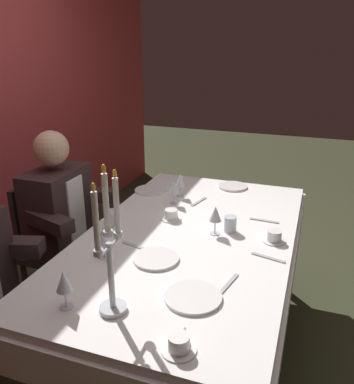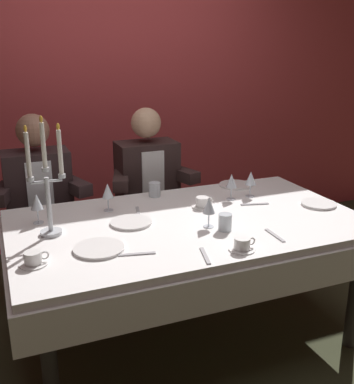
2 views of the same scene
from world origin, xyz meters
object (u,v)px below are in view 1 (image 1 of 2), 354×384
dinner_plate_3 (193,297)px  water_tumbler_1 (111,218)px  wine_glass_4 (104,236)px  dinner_plate_1 (233,186)px  coffee_cup_0 (171,215)px  dinner_plate_2 (150,190)px  dinner_plate_0 (156,258)px  candelabra (110,255)px  wine_glass_3 (181,181)px  wine_glass_0 (64,282)px  coffee_cup_2 (179,344)px  water_tumbler_0 (230,224)px  wine_glass_1 (174,187)px  dining_table (189,254)px  wine_glass_2 (215,215)px  seated_diner_1 (58,210)px  coffee_cup_1 (274,237)px

dinner_plate_3 → water_tumbler_1: size_ratio=2.66×
water_tumbler_1 → wine_glass_4: bearing=-156.5°
dinner_plate_1 → coffee_cup_0: coffee_cup_0 is taller
dinner_plate_2 → coffee_cup_0: size_ratio=1.65×
dinner_plate_0 → dinner_plate_3: size_ratio=0.93×
candelabra → wine_glass_4: (0.35, 0.23, -0.13)m
wine_glass_3 → candelabra: bearing=-173.2°
wine_glass_0 → coffee_cup_2: size_ratio=1.24×
dinner_plate_3 → water_tumbler_0: 0.66m
dinner_plate_1 → dinner_plate_2: 0.59m
dinner_plate_1 → wine_glass_1: (-0.44, 0.29, 0.11)m
dining_table → dinner_plate_1: dinner_plate_1 is taller
dinner_plate_2 → wine_glass_2: bearing=-129.6°
dinner_plate_2 → wine_glass_3: bearing=-96.4°
dining_table → water_tumbler_1: water_tumbler_1 is taller
candelabra → dinner_plate_2: candelabra is taller
water_tumbler_0 → wine_glass_1: bearing=58.0°
dinner_plate_1 → seated_diner_1: (-0.76, 0.95, -0.01)m
dining_table → wine_glass_3: wine_glass_3 is taller
wine_glass_1 → coffee_cup_2: (-1.22, -0.46, -0.09)m
wine_glass_0 → coffee_cup_2: 0.51m
wine_glass_3 → water_tumbler_1: 0.61m
dinner_plate_3 → wine_glass_0: bearing=116.0°
water_tumbler_0 → seated_diner_1: size_ratio=0.07×
water_tumbler_0 → coffee_cup_0: bearing=83.2°
wine_glass_1 → wine_glass_4: (-0.75, 0.09, -0.00)m
dinner_plate_1 → wine_glass_4: 1.25m
dinner_plate_3 → seated_diner_1: 1.23m
wine_glass_3 → dinner_plate_3: bearing=-158.4°
candelabra → water_tumbler_1: candelabra is taller
dinner_plate_1 → seated_diner_1: seated_diner_1 is taller
water_tumbler_0 → coffee_cup_0: 0.37m
coffee_cup_2 → water_tumbler_1: bearing=40.6°
wine_glass_1 → coffee_cup_2: wine_glass_1 is taller
coffee_cup_1 → water_tumbler_1: bearing=97.2°
wine_glass_1 → coffee_cup_1: size_ratio=1.24×
dinner_plate_2 → coffee_cup_2: size_ratio=1.65×
seated_diner_1 → wine_glass_0: bearing=-143.0°
dining_table → water_tumbler_0: water_tumbler_0 is taller
dining_table → dinner_plate_2: (0.55, 0.46, 0.13)m
dinner_plate_1 → coffee_cup_0: bearing=160.8°
wine_glass_4 → coffee_cup_0: size_ratio=1.24×
dinner_plate_0 → dinner_plate_3: (-0.24, -0.26, 0.00)m
dinner_plate_3 → wine_glass_4: size_ratio=1.47×
dinner_plate_3 → coffee_cup_1: coffee_cup_1 is taller
water_tumbler_1 → coffee_cup_1: bearing=-82.8°
dinner_plate_0 → dinner_plate_1: 1.14m
coffee_cup_2 → wine_glass_1: bearing=20.5°
dining_table → wine_glass_1: bearing=30.0°
wine_glass_0 → coffee_cup_2: (-0.08, -0.50, -0.09)m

